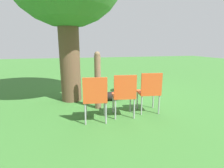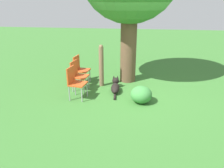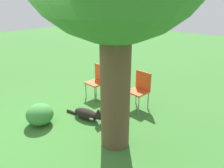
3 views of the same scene
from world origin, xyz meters
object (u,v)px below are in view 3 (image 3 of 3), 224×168
object	(u,v)px
red_chair_1	(118,83)
red_chair_2	(140,88)
red_chair_0	(98,79)
dog	(89,114)
fence_post	(116,90)

from	to	relation	value
red_chair_1	red_chair_2	bearing A→B (deg)	106.78
red_chair_0	red_chair_2	world-z (taller)	same
dog	red_chair_0	distance (m)	1.28
red_chair_0	red_chair_2	bearing A→B (deg)	106.78
fence_post	red_chair_2	world-z (taller)	fence_post
red_chair_0	red_chair_2	xyz separation A→B (m)	(-0.19, 1.20, 0.00)
red_chair_2	dog	bearing A→B (deg)	-16.14
red_chair_0	fence_post	bearing A→B (deg)	69.65
dog	red_chair_2	world-z (taller)	red_chair_2
fence_post	dog	bearing A→B (deg)	-36.99
dog	red_chair_2	xyz separation A→B (m)	(-1.22, 0.54, 0.38)
dog	red_chair_0	world-z (taller)	red_chair_0
red_chair_0	red_chair_1	xyz separation A→B (m)	(-0.10, 0.60, 0.00)
red_chair_1	red_chair_0	bearing A→B (deg)	-73.22
red_chair_1	red_chair_2	size ratio (longest dim) A/B	1.00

